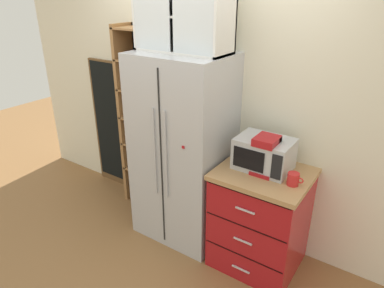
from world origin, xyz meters
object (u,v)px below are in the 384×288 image
(mug_charcoal, at_px, (264,168))
(microwave, at_px, (264,154))
(refrigerator, at_px, (183,150))
(coffee_maker, at_px, (267,154))
(chalkboard_menu, at_px, (113,126))
(bottle_green, at_px, (263,162))
(mug_red, at_px, (293,179))
(bottle_amber, at_px, (269,156))

(mug_charcoal, bearing_deg, microwave, 120.54)
(refrigerator, height_order, coffee_maker, refrigerator)
(coffee_maker, bearing_deg, mug_charcoal, -85.62)
(coffee_maker, relative_size, mug_charcoal, 2.89)
(microwave, bearing_deg, chalkboard_menu, 173.07)
(refrigerator, relative_size, bottle_green, 6.98)
(microwave, relative_size, mug_red, 3.57)
(microwave, relative_size, bottle_green, 1.72)
(mug_red, height_order, mug_charcoal, mug_red)
(refrigerator, xyz_separation_m, mug_red, (1.06, -0.07, 0.07))
(mug_charcoal, xyz_separation_m, bottle_amber, (-0.00, 0.09, 0.07))
(coffee_maker, relative_size, mug_red, 2.52)
(refrigerator, relative_size, bottle_amber, 6.84)
(microwave, distance_m, mug_charcoal, 0.12)
(microwave, distance_m, bottle_amber, 0.05)
(bottle_green, distance_m, chalkboard_menu, 2.08)
(mug_red, xyz_separation_m, bottle_green, (-0.26, 0.02, 0.06))
(chalkboard_menu, bearing_deg, bottle_amber, -6.35)
(mug_red, height_order, bottle_green, bottle_green)
(refrigerator, height_order, bottle_green, refrigerator)
(microwave, height_order, coffee_maker, coffee_maker)
(coffee_maker, height_order, chalkboard_menu, chalkboard_menu)
(chalkboard_menu, bearing_deg, mug_red, -8.99)
(coffee_maker, bearing_deg, bottle_green, -90.00)
(bottle_green, bearing_deg, coffee_maker, 90.00)
(bottle_amber, distance_m, chalkboard_menu, 2.07)
(coffee_maker, distance_m, chalkboard_menu, 2.08)
(microwave, height_order, bottle_amber, same)
(coffee_maker, relative_size, chalkboard_menu, 0.20)
(bottle_green, bearing_deg, mug_charcoal, 85.46)
(microwave, height_order, mug_red, microwave)
(chalkboard_menu, bearing_deg, coffee_maker, -7.96)
(coffee_maker, height_order, bottle_green, coffee_maker)
(coffee_maker, height_order, bottle_amber, coffee_maker)
(refrigerator, height_order, microwave, refrigerator)
(chalkboard_menu, bearing_deg, mug_charcoal, -8.72)
(microwave, relative_size, coffee_maker, 1.42)
(bottle_amber, bearing_deg, mug_charcoal, -88.58)
(microwave, xyz_separation_m, bottle_green, (0.04, -0.10, -0.02))
(bottle_amber, bearing_deg, chalkboard_menu, 173.65)
(coffee_maker, height_order, mug_charcoal, coffee_maker)
(bottle_green, bearing_deg, mug_red, -5.16)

